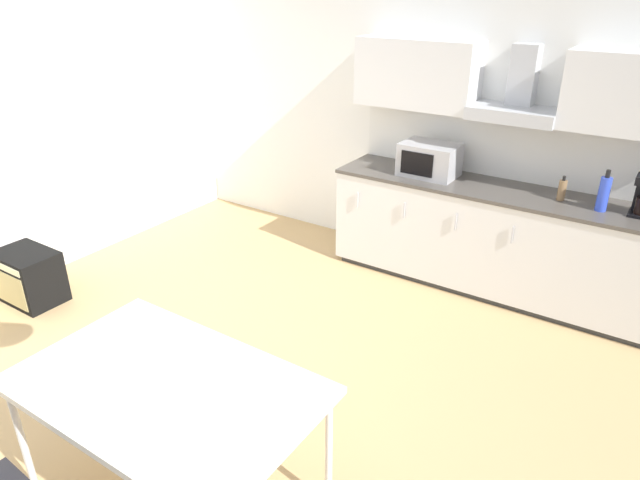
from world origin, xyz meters
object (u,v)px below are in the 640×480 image
microwave (429,160)px  dining_table (166,392)px  guitar_amp (29,277)px  bottle_brown (562,190)px  bottle_blue (604,194)px  pendant_lamp (128,133)px

microwave → dining_table: (0.04, -3.08, -0.34)m
guitar_amp → bottle_brown: bearing=33.2°
microwave → bottle_brown: 1.10m
microwave → bottle_blue: bottle_blue is taller
pendant_lamp → dining_table: bearing=116.6°
bottle_blue → guitar_amp: size_ratio=0.60×
dining_table → guitar_amp: dining_table is taller
bottle_blue → bottle_brown: size_ratio=1.62×
bottle_blue → guitar_amp: (-3.87, -2.27, -0.82)m
pendant_lamp → microwave: bearing=90.8°
pendant_lamp → bottle_brown: bearing=71.2°
dining_table → bottle_brown: bearing=71.2°
dining_table → pendant_lamp: 1.24m
bottle_blue → dining_table: bottle_blue is taller
bottle_blue → dining_table: size_ratio=0.22×
bottle_brown → guitar_amp: 4.34m
microwave → pendant_lamp: bearing=-89.2°
microwave → pendant_lamp: pendant_lamp is taller
bottle_blue → guitar_amp: bottle_blue is taller
microwave → bottle_blue: 1.39m
microwave → dining_table: size_ratio=0.33×
bottle_brown → dining_table: 3.28m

